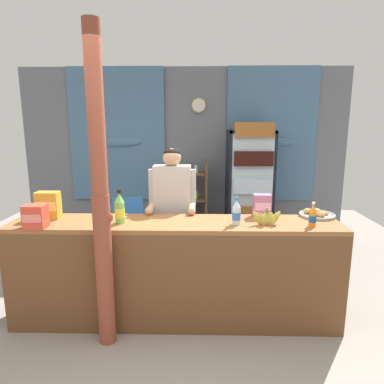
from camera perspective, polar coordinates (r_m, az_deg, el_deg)
ground_plane at (r=4.11m, az=-2.25°, el=-15.63°), size 7.26×7.26×0.00m
back_wall_curtained at (r=5.39m, az=-1.10°, el=6.49°), size 5.04×0.22×2.71m
stall_counter at (r=3.16m, az=-2.95°, el=-12.28°), size 3.04×0.54×0.98m
timber_post at (r=2.82m, az=-15.17°, el=-1.51°), size 0.17×0.15×2.62m
drink_fridge at (r=4.99m, az=9.66°, el=1.63°), size 0.65×0.69×1.89m
bottle_shelf_rack at (r=5.19m, az=-0.06°, el=-1.69°), size 0.48×0.28×1.33m
plastic_lawn_chair at (r=4.74m, az=-10.55°, el=-5.59°), size 0.56×0.56×0.86m
shopkeeper at (r=3.61m, az=-3.33°, el=-2.17°), size 0.50×0.42×1.62m
soda_bottle_lime_soda at (r=3.12m, az=-12.11°, el=-2.81°), size 0.09×0.09×0.31m
soda_bottle_water at (r=3.04m, az=7.49°, el=-3.51°), size 0.08×0.08×0.25m
soda_bottle_orange_soda at (r=3.15m, az=19.68°, el=-3.86°), size 0.06×0.06×0.22m
snack_box_choco_powder at (r=3.48m, az=-23.09°, el=-2.06°), size 0.21×0.13×0.26m
snack_box_wafer at (r=3.35m, az=11.72°, el=-2.22°), size 0.16×0.11×0.22m
snack_box_crackers at (r=3.23m, az=-24.88°, el=-3.75°), size 0.18×0.15×0.20m
pastry_tray at (r=3.51m, az=20.28°, el=-3.53°), size 0.34×0.34×0.07m
banana_bunch at (r=3.09m, az=12.52°, el=-4.39°), size 0.27×0.07×0.16m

